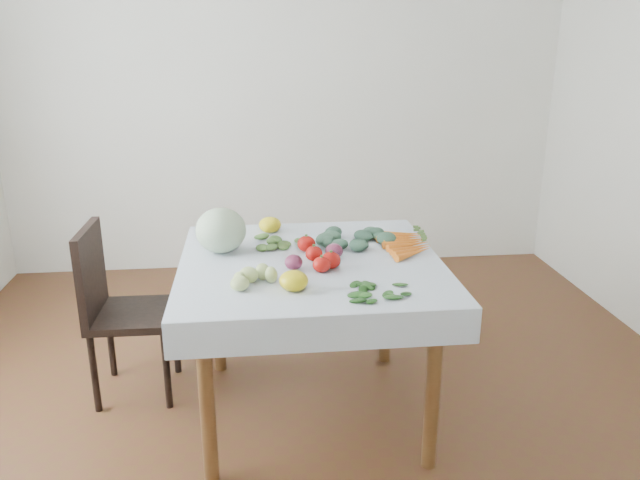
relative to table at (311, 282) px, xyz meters
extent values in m
plane|color=#552E1B|center=(0.00, 0.00, -0.65)|extent=(4.00, 4.00, 0.00)
cube|color=white|center=(0.00, 2.00, 0.70)|extent=(4.00, 0.04, 2.70)
cube|color=brown|center=(0.00, 0.00, 0.08)|extent=(1.00, 1.00, 0.04)
cylinder|color=brown|center=(-0.44, -0.44, -0.30)|extent=(0.06, 0.06, 0.71)
cylinder|color=brown|center=(0.44, -0.44, -0.30)|extent=(0.06, 0.06, 0.71)
cylinder|color=brown|center=(-0.44, 0.44, -0.30)|extent=(0.06, 0.06, 0.71)
cylinder|color=brown|center=(0.44, 0.44, -0.30)|extent=(0.06, 0.06, 0.71)
cube|color=silver|center=(0.00, 0.00, 0.10)|extent=(1.12, 1.12, 0.01)
cube|color=black|center=(-0.83, 0.27, -0.24)|extent=(0.39, 0.39, 0.04)
cube|color=black|center=(-1.00, 0.28, -0.01)|extent=(0.04, 0.38, 0.42)
cylinder|color=black|center=(-1.00, 0.11, -0.46)|extent=(0.03, 0.03, 0.39)
cylinder|color=black|center=(-0.67, 0.11, -0.46)|extent=(0.03, 0.03, 0.39)
cylinder|color=black|center=(-0.99, 0.44, -0.46)|extent=(0.03, 0.03, 0.39)
cylinder|color=black|center=(-0.66, 0.43, -0.46)|extent=(0.03, 0.03, 0.39)
ellipsoid|color=#AFC2A2|center=(-0.39, 0.15, 0.20)|extent=(0.29, 0.29, 0.20)
ellipsoid|color=#A90F0B|center=(-0.01, 0.12, 0.14)|extent=(0.10, 0.10, 0.07)
ellipsoid|color=#A90F0B|center=(0.01, -0.01, 0.14)|extent=(0.09, 0.09, 0.07)
ellipsoid|color=#A90F0B|center=(0.03, -0.15, 0.14)|extent=(0.08, 0.08, 0.07)
ellipsoid|color=#A90F0B|center=(0.07, -0.11, 0.14)|extent=(0.10, 0.10, 0.07)
ellipsoid|color=yellow|center=(-0.16, 0.42, 0.14)|extent=(0.14, 0.14, 0.08)
ellipsoid|color=yellow|center=(-0.10, -0.32, 0.14)|extent=(0.13, 0.13, 0.08)
ellipsoid|color=#50172F|center=(-0.08, -0.10, 0.13)|extent=(0.08, 0.08, 0.06)
ellipsoid|color=#50172F|center=(0.10, 0.01, 0.14)|extent=(0.08, 0.08, 0.07)
ellipsoid|color=#C4D57B|center=(-0.23, -0.26, 0.13)|extent=(0.06, 0.06, 0.05)
ellipsoid|color=#C4D57B|center=(-0.26, -0.25, 0.13)|extent=(0.06, 0.06, 0.05)
ellipsoid|color=#C4D57B|center=(-0.23, -0.29, 0.13)|extent=(0.06, 0.06, 0.05)
ellipsoid|color=#C4D57B|center=(-0.21, -0.22, 0.13)|extent=(0.06, 0.06, 0.05)
ellipsoid|color=#C4D57B|center=(-0.32, -0.27, 0.13)|extent=(0.06, 0.06, 0.05)
cone|color=orange|center=(0.45, 0.28, 0.12)|extent=(0.23, 0.06, 0.03)
cone|color=orange|center=(0.45, 0.25, 0.12)|extent=(0.22, 0.04, 0.03)
cone|color=orange|center=(0.45, 0.21, 0.12)|extent=(0.23, 0.05, 0.03)
cone|color=orange|center=(0.45, 0.17, 0.12)|extent=(0.23, 0.07, 0.03)
cone|color=orange|center=(0.45, 0.14, 0.12)|extent=(0.23, 0.09, 0.03)
cone|color=orange|center=(0.45, 0.10, 0.12)|extent=(0.22, 0.11, 0.03)
cone|color=orange|center=(0.45, 0.07, 0.12)|extent=(0.22, 0.12, 0.03)
cone|color=orange|center=(0.45, 0.03, 0.12)|extent=(0.21, 0.14, 0.03)
cone|color=orange|center=(0.45, -0.01, 0.12)|extent=(0.20, 0.15, 0.03)
ellipsoid|color=#3A5F49|center=(0.26, 0.23, 0.12)|extent=(0.07, 0.07, 0.04)
ellipsoid|color=#3A5F49|center=(0.21, 0.25, 0.12)|extent=(0.07, 0.07, 0.04)
ellipsoid|color=#3A5F49|center=(0.23, 0.19, 0.12)|extent=(0.07, 0.07, 0.04)
ellipsoid|color=#3A5F49|center=(0.27, 0.26, 0.12)|extent=(0.07, 0.07, 0.04)
ellipsoid|color=#3A5F49|center=(0.17, 0.23, 0.12)|extent=(0.07, 0.07, 0.04)
ellipsoid|color=#3A5F49|center=(0.29, 0.19, 0.12)|extent=(0.07, 0.07, 0.04)
ellipsoid|color=#3A5F49|center=(0.22, 0.30, 0.12)|extent=(0.07, 0.07, 0.04)
ellipsoid|color=#3A5F49|center=(0.18, 0.17, 0.12)|extent=(0.07, 0.07, 0.04)
ellipsoid|color=#3A5F49|center=(0.34, 0.25, 0.12)|extent=(0.07, 0.07, 0.04)
ellipsoid|color=#3A5F49|center=(0.14, 0.27, 0.12)|extent=(0.07, 0.07, 0.04)
ellipsoid|color=#3A5F49|center=(0.27, 0.13, 0.12)|extent=(0.07, 0.07, 0.04)
ellipsoid|color=#3A5F49|center=(0.29, 0.33, 0.12)|extent=(0.07, 0.07, 0.04)
ellipsoid|color=#3A5F49|center=(0.10, 0.18, 0.12)|extent=(0.07, 0.07, 0.04)
ellipsoid|color=#3A5F49|center=(0.38, 0.19, 0.12)|extent=(0.07, 0.07, 0.04)
ellipsoid|color=#3A5F49|center=(0.16, 0.34, 0.12)|extent=(0.07, 0.07, 0.04)
ellipsoid|color=#214F18|center=(0.22, -0.38, 0.11)|extent=(0.06, 0.04, 0.01)
ellipsoid|color=#214F18|center=(0.18, -0.37, 0.11)|extent=(0.06, 0.04, 0.01)
ellipsoid|color=#214F18|center=(0.21, -0.41, 0.11)|extent=(0.06, 0.04, 0.01)
ellipsoid|color=#214F18|center=(0.22, -0.35, 0.11)|extent=(0.06, 0.04, 0.01)
ellipsoid|color=#214F18|center=(0.15, -0.40, 0.11)|extent=(0.06, 0.04, 0.01)
ellipsoid|color=#214F18|center=(0.26, -0.39, 0.11)|extent=(0.06, 0.04, 0.01)
ellipsoid|color=#214F18|center=(0.17, -0.33, 0.11)|extent=(0.06, 0.04, 0.01)
ellipsoid|color=#214F18|center=(0.18, -0.44, 0.11)|extent=(0.06, 0.04, 0.01)
ellipsoid|color=#214F18|center=(0.27, -0.34, 0.11)|extent=(0.06, 0.04, 0.01)
ellipsoid|color=#214F18|center=(0.11, -0.37, 0.11)|extent=(0.06, 0.04, 0.01)
ellipsoid|color=#214F18|center=(0.27, -0.45, 0.11)|extent=(0.06, 0.04, 0.01)
ellipsoid|color=#214F18|center=(0.21, -0.29, 0.11)|extent=(0.06, 0.04, 0.01)
ellipsoid|color=#214F18|center=(0.12, -0.45, 0.11)|extent=(0.06, 0.04, 0.01)
ellipsoid|color=#214F18|center=(0.33, -0.38, 0.11)|extent=(0.06, 0.04, 0.01)
ellipsoid|color=#557F3A|center=(-0.10, 0.24, 0.11)|extent=(0.05, 0.05, 0.02)
ellipsoid|color=#557F3A|center=(-0.14, 0.24, 0.11)|extent=(0.05, 0.05, 0.02)
ellipsoid|color=#557F3A|center=(-0.09, 0.21, 0.11)|extent=(0.05, 0.05, 0.02)
ellipsoid|color=#557F3A|center=(-0.10, 0.27, 0.11)|extent=(0.05, 0.05, 0.02)
ellipsoid|color=#557F3A|center=(-0.16, 0.21, 0.11)|extent=(0.05, 0.05, 0.02)
ellipsoid|color=#557F3A|center=(-0.05, 0.23, 0.11)|extent=(0.05, 0.05, 0.02)
ellipsoid|color=#557F3A|center=(-0.16, 0.28, 0.11)|extent=(0.05, 0.05, 0.02)
ellipsoid|color=#557F3A|center=(-0.12, 0.17, 0.11)|extent=(0.05, 0.05, 0.02)
ellipsoid|color=#557F3A|center=(-0.04, 0.29, 0.11)|extent=(0.05, 0.05, 0.02)
ellipsoid|color=#557F3A|center=(-0.22, 0.23, 0.11)|extent=(0.05, 0.05, 0.02)
ellipsoid|color=#557F3A|center=(-0.03, 0.18, 0.11)|extent=(0.05, 0.05, 0.02)
camera|label=1|loc=(-0.24, -2.52, 1.04)|focal=35.00mm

